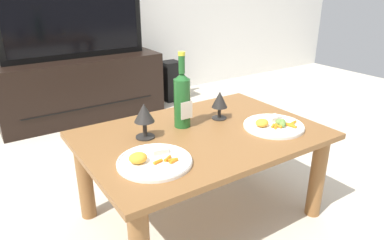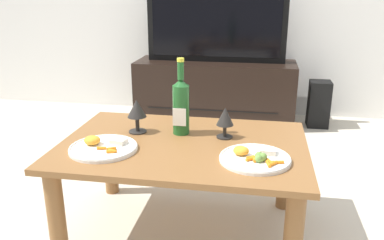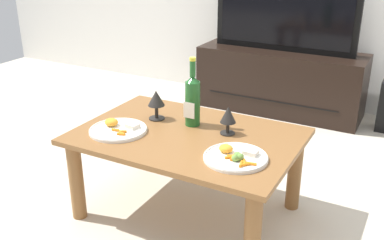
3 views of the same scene
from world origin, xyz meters
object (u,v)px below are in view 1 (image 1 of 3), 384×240
Objects in this scene: dinner_plate_right at (274,125)px; dinner_plate_left at (154,161)px; dining_table at (202,149)px; tv_screen at (74,22)px; goblet_left at (144,115)px; floor_speaker at (171,81)px; wine_bottle at (182,98)px; goblet_right at (220,101)px; tv_stand at (82,88)px.

dinner_plate_left is at bearing 179.75° from dinner_plate_right.
dining_table is 1.66m from tv_screen.
dinner_plate_left is 0.61m from dinner_plate_right.
dinner_plate_right is at bearing -0.25° from dinner_plate_left.
goblet_left is at bearing 70.85° from dinner_plate_left.
floor_speaker is 1.73m from wine_bottle.
goblet_right is at bearing -5.47° from wine_bottle.
tv_screen reaches higher than dining_table.
goblet_right is (0.20, -0.02, -0.05)m from wine_bottle.
wine_bottle reaches higher than goblet_left.
dining_table is at bearing -150.78° from goblet_right.
dinner_plate_left is (-0.28, -0.24, -0.12)m from wine_bottle.
dining_table is 6.81× the size of goblet_left.
tv_stand reaches higher than dinner_plate_left.
dinner_plate_left is at bearing -98.33° from tv_stand.
wine_bottle is at bearing 143.99° from dinner_plate_right.
dinner_plate_right is (0.53, -0.23, -0.09)m from goblet_left.
tv_stand is 1.77m from dinner_plate_left.
wine_bottle is 0.39m from dinner_plate_left.
dining_table is 3.80× the size of dinner_plate_right.
dinner_plate_left is at bearing -154.84° from goblet_right.
goblet_left is (-0.23, 0.09, 0.18)m from dining_table.
dinner_plate_left reaches higher than dinner_plate_right.
dining_table is 0.24m from wine_bottle.
tv_stand is 3.72× the size of wine_bottle.
goblet_left is at bearing 180.00° from goblet_right.
wine_bottle is at bearing 41.23° from dinner_plate_left.
dinner_plate_left is (-0.31, -0.13, 0.09)m from dining_table.
tv_stand is 0.83m from floor_speaker.
tv_screen is 1.01m from floor_speaker.
tv_stand is at bearing 178.84° from floor_speaker.
tv_stand is (-0.05, 1.61, -0.11)m from dining_table.
dining_table is at bearing 156.56° from dinner_plate_right.
floor_speaker is 1.06× the size of wine_bottle.
goblet_right is (-0.61, -1.50, 0.34)m from floor_speaker.
tv_stand is at bearing 90.00° from tv_screen.
dining_table is 0.82× the size of tv_stand.
tv_screen is 1.51m from wine_bottle.
tv_screen is 3.18× the size of wine_bottle.
dining_table is 0.34m from dinner_plate_right.
dinner_plate_right is (0.14, -0.23, -0.08)m from goblet_right.
dinner_plate_right is (0.36, -1.74, -0.32)m from tv_screen.
wine_bottle reaches higher than dining_table.
wine_bottle is 0.20m from goblet_right.
goblet_right is (0.17, 0.09, 0.17)m from dining_table.
goblet_right is at bearing -81.75° from tv_stand.
tv_stand is 1.79m from dinner_plate_right.
dining_table is 1.61m from tv_stand.
goblet_right is at bearing 121.44° from dinner_plate_right.
dining_table is at bearing 22.83° from dinner_plate_left.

